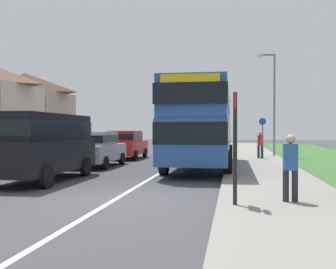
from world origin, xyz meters
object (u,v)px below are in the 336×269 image
double_decker_bus (201,122)px  cycle_route_sign (262,135)px  parked_car_red (126,144)px  parked_car_silver (96,148)px  pedestrian_at_stop (290,165)px  pedestrian_walking_away (260,144)px  bus_stop_sign (235,140)px  parked_van_black (42,141)px  street_lamp_mid (272,97)px

double_decker_bus → cycle_route_sign: (3.26, 7.65, -0.71)m
parked_car_red → cycle_route_sign: (8.26, 2.41, 0.49)m
double_decker_bus → parked_car_silver: 5.18m
pedestrian_at_stop → cycle_route_sign: 16.09m
pedestrian_walking_away → parked_car_red: bearing=-178.6°
parked_car_silver → bus_stop_sign: (6.51, -9.09, 0.62)m
double_decker_bus → parked_van_black: size_ratio=1.86×
parked_car_silver → bus_stop_sign: bus_stop_sign is taller
double_decker_bus → cycle_route_sign: size_ratio=3.79×
cycle_route_sign → double_decker_bus: bearing=-113.1°
street_lamp_mid → pedestrian_at_stop: bearing=-94.1°
pedestrian_at_stop → bus_stop_sign: bus_stop_sign is taller
parked_van_black → street_lamp_mid: street_lamp_mid is taller
parked_car_silver → parked_van_black: bearing=-90.5°
parked_van_black → pedestrian_walking_away: size_ratio=3.08×
parked_van_black → parked_car_red: size_ratio=1.26×
parked_car_red → street_lamp_mid: street_lamp_mid is taller
pedestrian_walking_away → street_lamp_mid: street_lamp_mid is taller
parked_van_black → street_lamp_mid: 15.82m
parked_van_black → pedestrian_walking_away: bearing=52.6°
street_lamp_mid → parked_van_black: bearing=-124.9°
parked_car_red → pedestrian_at_stop: (7.73, -13.66, 0.04)m
double_decker_bus → pedestrian_at_stop: size_ratio=5.72×
parked_car_red → pedestrian_walking_away: (7.98, 0.20, 0.04)m
pedestrian_walking_away → double_decker_bus: bearing=-118.8°
parked_car_red → pedestrian_walking_away: size_ratio=2.45×
bus_stop_sign → parked_car_red: bearing=114.5°
parked_car_silver → bus_stop_sign: size_ratio=1.62×
pedestrian_walking_away → cycle_route_sign: 2.28m
pedestrian_walking_away → bus_stop_sign: size_ratio=0.64×
parked_van_black → parked_car_silver: (0.05, 5.24, -0.45)m
street_lamp_mid → bus_stop_sign: bearing=-98.2°
parked_van_black → bus_stop_sign: size_ratio=1.98×
parked_car_red → bus_stop_sign: size_ratio=1.57×
parked_van_black → pedestrian_at_stop: (7.81, -3.29, -0.39)m
double_decker_bus → pedestrian_walking_away: (2.98, 5.43, -1.16)m
double_decker_bus → bus_stop_sign: size_ratio=3.68×
parked_car_silver → street_lamp_mid: street_lamp_mid is taller
double_decker_bus → parked_van_black: 7.26m
pedestrian_walking_away → cycle_route_sign: cycle_route_sign is taller
pedestrian_at_stop → street_lamp_mid: 16.39m
parked_car_silver → bus_stop_sign: bearing=-54.4°
parked_van_black → parked_car_silver: 5.26m
parked_car_silver → parked_car_red: bearing=89.6°
double_decker_bus → bus_stop_sign: (1.47, -8.98, -0.60)m
parked_car_silver → pedestrian_at_stop: (7.76, -8.53, 0.05)m
bus_stop_sign → parked_car_silver: bearing=125.6°
bus_stop_sign → cycle_route_sign: size_ratio=1.03×
parked_van_black → parked_car_red: 10.38m
double_decker_bus → pedestrian_at_stop: 8.93m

